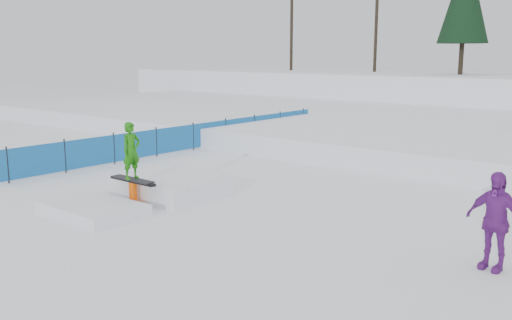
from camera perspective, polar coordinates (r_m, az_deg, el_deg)
The scene contains 5 objects.
ground at distance 13.71m, azimuth -6.97°, elevation -5.47°, with size 120.00×120.00×0.00m, color white.
snow_midrise at distance 27.03m, azimuth 18.36°, elevation 2.91°, with size 50.00×18.00×0.80m, color white.
safety_fence at distance 22.67m, azimuth -6.30°, elevation 2.37°, with size 0.05×16.00×1.10m.
spectator_purple at distance 10.90m, azimuth 22.75°, elevation -5.64°, with size 1.04×0.43×1.78m, color #762590.
jib_rail_feature at distance 15.06m, azimuth -10.47°, elevation -2.91°, with size 2.60×4.40×2.11m.
Camera 1 is at (9.58, -9.05, 3.79)m, focal length 40.00 mm.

